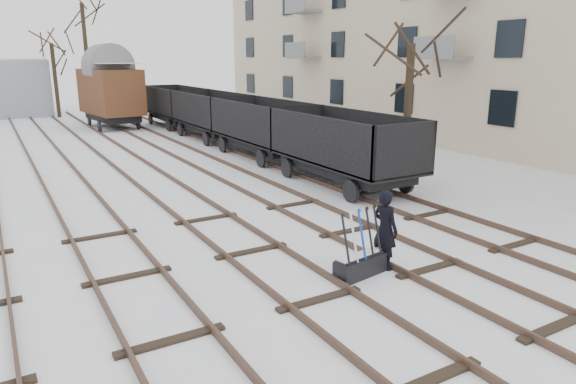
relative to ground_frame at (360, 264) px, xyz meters
name	(u,v)px	position (x,y,z in m)	size (l,w,h in m)	color
ground	(319,301)	(-1.43, -0.54, -0.28)	(120.00, 120.00, 0.00)	white
tracks	(138,169)	(-1.43, 13.13, -0.21)	(13.90, 52.00, 0.16)	black
shed_right	(0,88)	(-5.43, 39.46, 1.96)	(7.00, 6.00, 4.50)	#969CA9
ground_frame	(360,264)	(0.00, 0.00, 0.00)	(1.35, 0.63, 1.49)	black
worker	(385,229)	(0.75, 0.10, 0.63)	(0.67, 0.44, 1.83)	black
freight_wagon_a	(343,158)	(4.57, 6.89, 0.73)	(2.61, 6.52, 2.66)	black
freight_wagon_b	(263,136)	(4.57, 13.29, 0.73)	(2.61, 6.52, 2.66)	black
freight_wagon_c	(212,121)	(4.57, 19.69, 0.73)	(2.61, 6.52, 2.66)	black
freight_wagon_d	(176,112)	(4.57, 26.09, 0.73)	(2.61, 6.52, 2.66)	black
box_van_wagon	(110,90)	(0.72, 27.77, 2.20)	(3.62, 5.90, 4.26)	black
tree_near	(407,114)	(7.19, 6.41, 2.28)	(0.30, 0.30, 5.12)	black
tree_far_left	(56,81)	(-1.64, 36.12, 2.53)	(0.30, 0.30, 5.63)	black
tree_far_right	(87,62)	(0.46, 33.93, 3.95)	(0.30, 0.30, 8.47)	black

